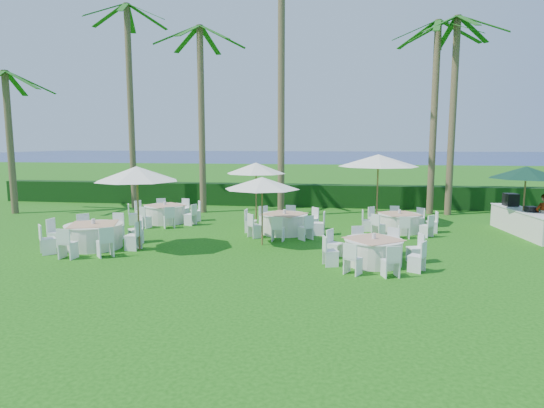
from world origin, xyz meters
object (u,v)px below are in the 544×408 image
Objects in this scene: banquet_table_f at (399,222)px; umbrella_d at (378,161)px; staff_person at (543,216)px; banquet_table_a at (94,235)px; banquet_table_e at (284,223)px; umbrella_c at (256,168)px; umbrella_green at (526,172)px; umbrella_b at (262,183)px; banquet_table_c at (373,251)px; buffet_table at (524,221)px; banquet_table_d at (165,213)px; umbrella_a at (137,174)px.

umbrella_d is at bearing 112.77° from banquet_table_f.
umbrella_d is at bearing -37.03° from staff_person.
banquet_table_e is at bearing 29.16° from banquet_table_a.
banquet_table_e is at bearing -49.97° from umbrella_c.
banquet_table_f is 5.06m from staff_person.
umbrella_green is at bearing -3.78° from umbrella_c.
umbrella_d reaches higher than umbrella_b.
buffet_table is (5.96, 5.18, 0.11)m from banquet_table_c.
banquet_table_e reaches higher than banquet_table_f.
umbrella_d is 1.28× the size of umbrella_green.
staff_person is at bearing -59.49° from buffet_table.
umbrella_b is 0.62× the size of buffet_table.
banquet_table_f is 6.20m from umbrella_c.
umbrella_d is at bearing 161.48° from umbrella_green.
umbrella_green reaches higher than banquet_table_e.
umbrella_c reaches higher than banquet_table_d.
banquet_table_d is 6.36m from umbrella_b.
banquet_table_f is 10.01m from umbrella_a.
banquet_table_e is 9.18m from umbrella_green.
banquet_table_c is 1.02× the size of banquet_table_f.
umbrella_c is 0.78× the size of umbrella_d.
banquet_table_c is 7.94m from umbrella_green.
banquet_table_f is 1.08× the size of umbrella_green.
umbrella_d is at bearing 11.90° from umbrella_c.
umbrella_d reaches higher than banquet_table_d.
umbrella_b is at bearing -76.39° from umbrella_c.
umbrella_b reaches higher than staff_person.
umbrella_d is at bearing 32.30° from banquet_table_a.
banquet_table_e is 5.87m from umbrella_a.
umbrella_a reaches higher than banquet_table_e.
umbrella_a is 5.83m from umbrella_c.
umbrella_b is at bearing -148.06° from banquet_table_f.
banquet_table_c is 1.14× the size of umbrella_b.
buffet_table is at bearing 54.50° from umbrella_green.
umbrella_c is (-0.90, 3.73, 0.29)m from umbrella_b.
staff_person is (0.51, -0.49, -1.55)m from umbrella_green.
banquet_table_d is 14.90m from staff_person.
umbrella_b is at bearing -104.14° from banquet_table_e.
umbrella_a is at bearing -77.65° from banquet_table_d.
umbrella_a is 1.03× the size of umbrella_green.
umbrella_green is (4.51, -0.01, 2.00)m from banquet_table_f.
banquet_table_d is 0.90× the size of umbrella_d.
banquet_table_e is at bearing -172.58° from buffet_table.
banquet_table_e reaches higher than banquet_table_d.
umbrella_c is 10.35m from umbrella_green.
banquet_table_c is 1.10× the size of umbrella_green.
banquet_table_c is at bearing -28.65° from umbrella_b.
banquet_table_d is 14.49m from umbrella_green.
umbrella_d is at bearing 48.95° from umbrella_b.
umbrella_c reaches higher than banquet_table_a.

